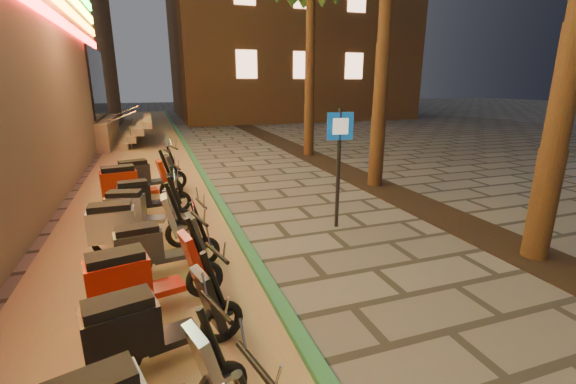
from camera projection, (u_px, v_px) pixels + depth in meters
name	position (u px, v px, depth m)	size (l,w,h in m)	color
parking_strip	(146.00, 178.00, 11.76)	(3.40, 60.00, 0.01)	#8C7251
green_curb	(202.00, 173.00, 12.29)	(0.18, 60.00, 0.10)	#256440
planting_strip	(419.00, 205.00, 9.19)	(1.20, 40.00, 0.02)	black
pedestrian_sign	(339.00, 152.00, 7.41)	(0.52, 0.11, 2.36)	black
scooter_6	(149.00, 326.00, 3.81)	(1.62, 0.78, 1.15)	black
scooter_7	(141.00, 277.00, 4.72)	(1.68, 0.77, 1.18)	black
scooter_8	(156.00, 246.00, 5.72)	(1.55, 0.61, 1.09)	black
scooter_9	(129.00, 225.00, 6.42)	(1.71, 0.60, 1.21)	black
scooter_10	(139.00, 210.00, 7.33)	(1.59, 0.75, 1.12)	black
scooter_11	(146.00, 196.00, 8.26)	(1.54, 0.63, 1.08)	black
scooter_12	(132.00, 183.00, 8.96)	(1.85, 0.78, 1.30)	black
scooter_13	(145.00, 175.00, 9.91)	(1.73, 0.85, 1.22)	black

